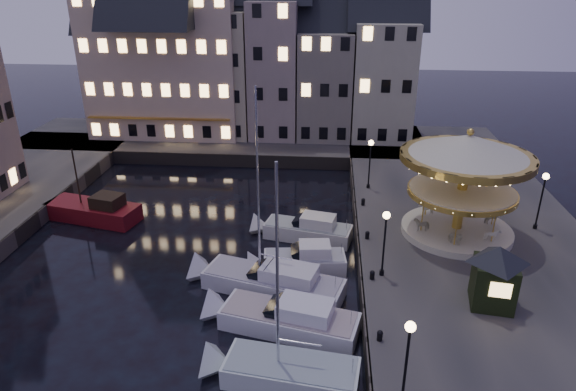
# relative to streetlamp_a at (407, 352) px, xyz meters

# --- Properties ---
(ground) EXTENTS (160.00, 160.00, 0.00)m
(ground) POSITION_rel_streetlamp_a_xyz_m (-7.20, 9.00, -4.02)
(ground) COLOR black
(ground) RESTS_ON ground
(quay_east) EXTENTS (16.00, 56.00, 1.30)m
(quay_east) POSITION_rel_streetlamp_a_xyz_m (6.80, 15.00, -3.37)
(quay_east) COLOR #474442
(quay_east) RESTS_ON ground
(quay_north) EXTENTS (44.00, 12.00, 1.30)m
(quay_north) POSITION_rel_streetlamp_a_xyz_m (-15.20, 37.00, -3.37)
(quay_north) COLOR #474442
(quay_north) RESTS_ON ground
(quaywall_e) EXTENTS (0.15, 44.00, 1.30)m
(quaywall_e) POSITION_rel_streetlamp_a_xyz_m (-1.20, 15.00, -3.37)
(quaywall_e) COLOR #47423A
(quaywall_e) RESTS_ON ground
(quaywall_n) EXTENTS (48.00, 0.15, 1.30)m
(quaywall_n) POSITION_rel_streetlamp_a_xyz_m (-13.20, 31.00, -3.37)
(quaywall_n) COLOR #47423A
(quaywall_n) RESTS_ON ground
(streetlamp_a) EXTENTS (0.44, 0.44, 4.17)m
(streetlamp_a) POSITION_rel_streetlamp_a_xyz_m (0.00, 0.00, 0.00)
(streetlamp_a) COLOR black
(streetlamp_a) RESTS_ON quay_east
(streetlamp_b) EXTENTS (0.44, 0.44, 4.17)m
(streetlamp_b) POSITION_rel_streetlamp_a_xyz_m (0.00, 10.00, 0.00)
(streetlamp_b) COLOR black
(streetlamp_b) RESTS_ON quay_east
(streetlamp_c) EXTENTS (0.44, 0.44, 4.17)m
(streetlamp_c) POSITION_rel_streetlamp_a_xyz_m (0.00, 23.50, 0.00)
(streetlamp_c) COLOR black
(streetlamp_c) RESTS_ON quay_east
(streetlamp_d) EXTENTS (0.44, 0.44, 4.17)m
(streetlamp_d) POSITION_rel_streetlamp_a_xyz_m (11.30, 17.00, 0.00)
(streetlamp_d) COLOR black
(streetlamp_d) RESTS_ON quay_east
(bollard_a) EXTENTS (0.30, 0.30, 0.57)m
(bollard_a) POSITION_rel_streetlamp_a_xyz_m (-0.60, 4.00, -2.41)
(bollard_a) COLOR black
(bollard_a) RESTS_ON quay_east
(bollard_b) EXTENTS (0.30, 0.30, 0.57)m
(bollard_b) POSITION_rel_streetlamp_a_xyz_m (-0.60, 9.50, -2.41)
(bollard_b) COLOR black
(bollard_b) RESTS_ON quay_east
(bollard_c) EXTENTS (0.30, 0.30, 0.57)m
(bollard_c) POSITION_rel_streetlamp_a_xyz_m (-0.60, 14.50, -2.41)
(bollard_c) COLOR black
(bollard_c) RESTS_ON quay_east
(bollard_d) EXTENTS (0.30, 0.30, 0.57)m
(bollard_d) POSITION_rel_streetlamp_a_xyz_m (-0.60, 20.00, -2.41)
(bollard_d) COLOR black
(bollard_d) RESTS_ON quay_east
(townhouse_na) EXTENTS (5.50, 8.00, 12.80)m
(townhouse_na) POSITION_rel_streetlamp_a_xyz_m (-26.70, 39.00, 3.76)
(townhouse_na) COLOR gray
(townhouse_na) RESTS_ON quay_north
(townhouse_nb) EXTENTS (6.16, 8.00, 13.80)m
(townhouse_nb) POSITION_rel_streetlamp_a_xyz_m (-21.25, 39.00, 4.26)
(townhouse_nb) COLOR slate
(townhouse_nb) RESTS_ON quay_north
(townhouse_nc) EXTENTS (6.82, 8.00, 14.80)m
(townhouse_nc) POSITION_rel_streetlamp_a_xyz_m (-15.20, 39.00, 4.76)
(townhouse_nc) COLOR tan
(townhouse_nc) RESTS_ON quay_north
(townhouse_nd) EXTENTS (5.50, 8.00, 15.80)m
(townhouse_nd) POSITION_rel_streetlamp_a_xyz_m (-9.45, 39.00, 5.26)
(townhouse_nd) COLOR gray
(townhouse_nd) RESTS_ON quay_north
(townhouse_ne) EXTENTS (6.16, 8.00, 12.80)m
(townhouse_ne) POSITION_rel_streetlamp_a_xyz_m (-4.00, 39.00, 3.76)
(townhouse_ne) COLOR slate
(townhouse_ne) RESTS_ON quay_north
(townhouse_nf) EXTENTS (6.82, 8.00, 13.80)m
(townhouse_nf) POSITION_rel_streetlamp_a_xyz_m (2.05, 39.00, 4.26)
(townhouse_nf) COLOR #A6A58A
(townhouse_nf) RESTS_ON quay_north
(hotel_corner) EXTENTS (17.60, 9.00, 16.80)m
(hotel_corner) POSITION_rel_streetlamp_a_xyz_m (-21.20, 39.00, 5.76)
(hotel_corner) COLOR #C9B196
(hotel_corner) RESTS_ON quay_north
(motorboat_a) EXTENTS (7.47, 3.35, 12.35)m
(motorboat_a) POSITION_rel_streetlamp_a_xyz_m (-5.38, 2.26, -3.48)
(motorboat_a) COLOR silver
(motorboat_a) RESTS_ON ground
(motorboat_b) EXTENTS (8.56, 4.25, 2.15)m
(motorboat_b) POSITION_rel_streetlamp_a_xyz_m (-5.61, 6.17, -3.37)
(motorboat_b) COLOR silver
(motorboat_b) RESTS_ON ground
(motorboat_c) EXTENTS (9.62, 4.90, 12.83)m
(motorboat_c) POSITION_rel_streetlamp_a_xyz_m (-6.86, 9.72, -3.34)
(motorboat_c) COLOR silver
(motorboat_c) RESTS_ON ground
(motorboat_d) EXTENTS (6.39, 2.59, 2.15)m
(motorboat_d) POSITION_rel_streetlamp_a_xyz_m (-5.15, 12.19, -3.38)
(motorboat_d) COLOR silver
(motorboat_d) RESTS_ON ground
(motorboat_e) EXTENTS (7.37, 3.48, 2.15)m
(motorboat_e) POSITION_rel_streetlamp_a_xyz_m (-5.12, 16.66, -3.38)
(motorboat_e) COLOR beige
(motorboat_e) RESTS_ON ground
(red_fishing_boat) EXTENTS (7.76, 4.17, 5.91)m
(red_fishing_boat) POSITION_rel_streetlamp_a_xyz_m (-21.52, 18.36, -3.32)
(red_fishing_boat) COLOR maroon
(red_fishing_boat) RESTS_ON ground
(carousel) EXTENTS (8.57, 8.57, 7.50)m
(carousel) POSITION_rel_streetlamp_a_xyz_m (5.59, 15.80, 2.22)
(carousel) COLOR beige
(carousel) RESTS_ON quay_east
(ticket_kiosk) EXTENTS (3.45, 3.45, 4.05)m
(ticket_kiosk) POSITION_rel_streetlamp_a_xyz_m (5.64, 7.53, -0.31)
(ticket_kiosk) COLOR black
(ticket_kiosk) RESTS_ON quay_east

